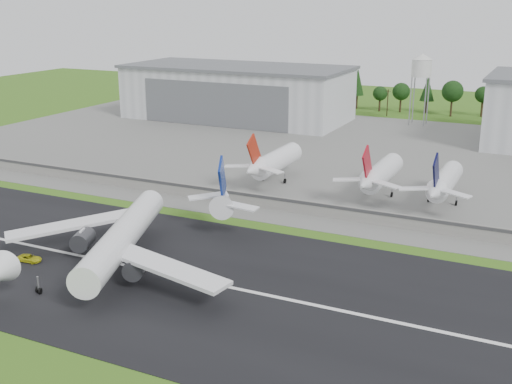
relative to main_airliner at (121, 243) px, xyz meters
The scene contains 14 objects.
ground 27.81m from the main_airliner, 20.51° to the right, with size 600.00×600.00×0.00m, color #336A19.
runway 26.10m from the main_airliner, ahead, with size 320.00×60.00×0.10m, color black.
runway_centerline 26.08m from the main_airliner, ahead, with size 220.00×1.00×0.02m, color white.
apron 113.45m from the main_airliner, 76.93° to the left, with size 320.00×150.00×0.10m, color slate.
blast_fence 52.23m from the main_airliner, 60.54° to the left, with size 240.00×0.61×3.50m.
hangar_west 164.70m from the main_airliner, 109.29° to the left, with size 97.00×44.00×23.20m.
water_tower 177.71m from the main_airliner, 83.29° to the left, with size 8.40×8.40×29.40m.
utility_poles 192.19m from the main_airliner, 82.33° to the left, with size 230.00×3.00×12.00m, color black, non-canonical shape.
treeline 207.06m from the main_airliner, 82.89° to the left, with size 320.00×16.00×22.00m, color black, non-canonical shape.
main_airliner is the anchor object (origin of this frame).
ground_vehicle 19.69m from the main_airliner, 160.72° to the right, with size 2.34×5.07×1.41m, color gold.
parked_jet_red_a 67.04m from the main_airliner, 88.16° to the left, with size 7.36×31.29×16.81m.
parked_jet_red_b 74.71m from the main_airliner, 63.72° to the left, with size 7.36×31.29×16.73m.
parked_jet_navy 83.40m from the main_airliner, 53.39° to the left, with size 7.36×31.29×16.50m.
Camera 1 is at (48.76, -84.65, 50.68)m, focal length 45.00 mm.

